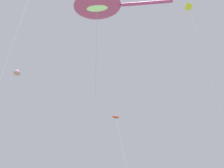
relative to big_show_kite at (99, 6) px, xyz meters
The scene contains 4 objects.
big_show_kite is the anchor object (origin of this frame).
small_kite_bird_shape 12.88m from the big_show_kite, 14.02° to the right, with size 1.10×1.79×25.91m.
small_kite_delta_white 11.29m from the big_show_kite, 114.08° to the left, with size 4.18×1.83×15.81m.
small_kite_diamond_red 11.40m from the big_show_kite, 43.61° to the left, with size 0.85×3.78×11.09m.
Camera 1 is at (-5.74, -1.48, 1.59)m, focal length 31.22 mm.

